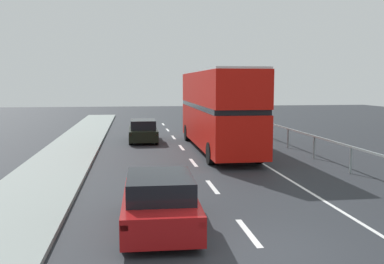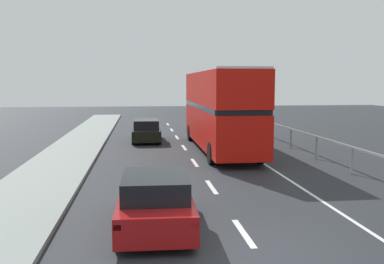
% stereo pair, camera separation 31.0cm
% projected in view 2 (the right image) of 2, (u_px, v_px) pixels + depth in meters
% --- Properties ---
extents(ground_plane, '(73.05, 120.00, 0.10)m').
position_uv_depth(ground_plane, '(256.00, 253.00, 9.35)').
color(ground_plane, '#26292E').
extents(lane_paint_markings, '(3.22, 46.00, 0.01)m').
position_uv_depth(lane_paint_markings, '(246.00, 169.00, 18.15)').
color(lane_paint_markings, silver).
rests_on(lane_paint_markings, ground).
extents(bridge_side_railing, '(0.10, 42.00, 1.12)m').
position_uv_depth(bridge_side_railing, '(333.00, 145.00, 18.84)').
color(bridge_side_railing, gray).
rests_on(bridge_side_railing, ground).
extents(double_decker_bus_red, '(2.51, 11.23, 4.30)m').
position_uv_depth(double_decker_bus_red, '(220.00, 108.00, 23.07)').
color(double_decker_bus_red, red).
rests_on(double_decker_bus_red, ground).
extents(hatchback_car_near, '(1.92, 4.07, 1.38)m').
position_uv_depth(hatchback_car_near, '(155.00, 202.00, 10.75)').
color(hatchback_car_near, maroon).
rests_on(hatchback_car_near, ground).
extents(sedan_car_ahead, '(1.77, 4.49, 1.37)m').
position_uv_depth(sedan_car_ahead, '(146.00, 131.00, 26.98)').
color(sedan_car_ahead, black).
rests_on(sedan_car_ahead, ground).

